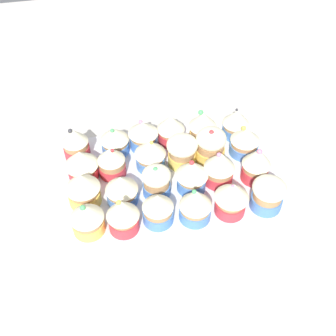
{
  "coord_description": "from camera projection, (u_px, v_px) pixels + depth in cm",
  "views": [
    {
      "loc": [
        11.55,
        55.08,
        64.52
      ],
      "look_at": [
        0.0,
        0.0,
        4.2
      ],
      "focal_mm": 44.42,
      "sensor_mm": 36.0,
      "label": 1
    }
  ],
  "objects": [
    {
      "name": "ground_plane",
      "position": [
        168.0,
        187.0,
        0.87
      ],
      "size": [
        180.0,
        180.0,
        3.0
      ],
      "primitive_type": "cube",
      "color": "beige"
    },
    {
      "name": "baking_tray",
      "position": [
        168.0,
        180.0,
        0.85
      ],
      "size": [
        44.45,
        30.99,
        1.2
      ],
      "color": "silver",
      "rests_on": "ground_plane"
    },
    {
      "name": "cupcake_0",
      "position": [
        236.0,
        123.0,
        0.91
      ],
      "size": [
        5.93,
        5.93,
        7.0
      ],
      "color": "#477AC6",
      "rests_on": "baking_tray"
    },
    {
      "name": "cupcake_1",
      "position": [
        203.0,
        126.0,
        0.9
      ],
      "size": [
        6.15,
        6.15,
        7.84
      ],
      "color": "#EFC651",
      "rests_on": "baking_tray"
    },
    {
      "name": "cupcake_2",
      "position": [
        171.0,
        129.0,
        0.89
      ],
      "size": [
        6.02,
        6.02,
        7.08
      ],
      "color": "#D1333D",
      "rests_on": "baking_tray"
    },
    {
      "name": "cupcake_3",
      "position": [
        143.0,
        134.0,
        0.88
      ],
      "size": [
        6.43,
        6.43,
        7.18
      ],
      "color": "#477AC6",
      "rests_on": "baking_tray"
    },
    {
      "name": "cupcake_4",
      "position": [
        115.0,
        140.0,
        0.88
      ],
      "size": [
        6.11,
        6.11,
        6.7
      ],
      "color": "#477AC6",
      "rests_on": "baking_tray"
    },
    {
      "name": "cupcake_5",
      "position": [
        75.0,
        143.0,
        0.86
      ],
      "size": [
        5.47,
        5.47,
        7.78
      ],
      "color": "#D1333D",
      "rests_on": "baking_tray"
    },
    {
      "name": "cupcake_6",
      "position": [
        245.0,
        141.0,
        0.87
      ],
      "size": [
        6.22,
        6.22,
        7.07
      ],
      "color": "#477AC6",
      "rests_on": "baking_tray"
    },
    {
      "name": "cupcake_7",
      "position": [
        211.0,
        144.0,
        0.86
      ],
      "size": [
        6.29,
        6.29,
        8.05
      ],
      "color": "#EFC651",
      "rests_on": "baking_tray"
    },
    {
      "name": "cupcake_8",
      "position": [
        182.0,
        150.0,
        0.85
      ],
      "size": [
        6.38,
        6.38,
        7.16
      ],
      "color": "#EFC651",
      "rests_on": "baking_tray"
    },
    {
      "name": "cupcake_9",
      "position": [
        150.0,
        154.0,
        0.84
      ],
      "size": [
        6.45,
        6.45,
        7.3
      ],
      "color": "#477AC6",
      "rests_on": "baking_tray"
    },
    {
      "name": "cupcake_10",
      "position": [
        111.0,
        161.0,
        0.83
      ],
      "size": [
        5.54,
        5.54,
        7.3
      ],
      "color": "#D1333D",
      "rests_on": "baking_tray"
    },
    {
      "name": "cupcake_11",
      "position": [
        82.0,
        164.0,
        0.82
      ],
      "size": [
        6.75,
        6.75,
        7.0
      ],
      "color": "#D1333D",
      "rests_on": "baking_tray"
    },
    {
      "name": "cupcake_12",
      "position": [
        256.0,
        164.0,
        0.81
      ],
      "size": [
        5.73,
        5.73,
        8.6
      ],
      "color": "#D1333D",
      "rests_on": "baking_tray"
    },
    {
      "name": "cupcake_13",
      "position": [
        219.0,
        167.0,
        0.81
      ],
      "size": [
        6.16,
        6.16,
        8.23
      ],
      "color": "#D1333D",
      "rests_on": "baking_tray"
    },
    {
      "name": "cupcake_14",
      "position": [
        192.0,
        175.0,
        0.8
      ],
      "size": [
        6.37,
        6.37,
        7.7
      ],
      "color": "#477AC6",
      "rests_on": "baking_tray"
    },
    {
      "name": "cupcake_15",
      "position": [
        156.0,
        181.0,
        0.8
      ],
      "size": [
        5.6,
        5.6,
        7.05
      ],
      "color": "#477AC6",
      "rests_on": "baking_tray"
    },
    {
      "name": "cupcake_16",
      "position": [
        122.0,
        189.0,
        0.78
      ],
      "size": [
        6.27,
        6.27,
        6.55
      ],
      "color": "#477AC6",
      "rests_on": "baking_tray"
    },
    {
      "name": "cupcake_17",
      "position": [
        83.0,
        188.0,
        0.78
      ],
      "size": [
        6.59,
        6.59,
        7.63
      ],
      "color": "#EFC651",
      "rests_on": "baking_tray"
    },
    {
      "name": "cupcake_18",
      "position": [
        268.0,
        194.0,
        0.77
      ],
      "size": [
        6.38,
        6.38,
        6.86
      ],
      "color": "#477AC6",
      "rests_on": "baking_tray"
    },
    {
      "name": "cupcake_19",
      "position": [
        232.0,
        197.0,
        0.76
      ],
      "size": [
        6.43,
        6.43,
        7.98
      ],
      "color": "#D1333D",
      "rests_on": "baking_tray"
    },
    {
      "name": "cupcake_20",
      "position": [
        196.0,
        204.0,
        0.75
      ],
      "size": [
        6.07,
        6.07,
        7.79
      ],
      "color": "#477AC6",
      "rests_on": "baking_tray"
    },
    {
      "name": "cupcake_21",
      "position": [
        158.0,
        208.0,
        0.75
      ],
      "size": [
        5.74,
        5.74,
        7.02
      ],
      "color": "#477AC6",
      "rests_on": "baking_tray"
    },
    {
      "name": "cupcake_22",
      "position": [
        123.0,
        215.0,
        0.73
      ],
      "size": [
        5.95,
        5.95,
        8.07
      ],
      "color": "#D1333D",
      "rests_on": "baking_tray"
    },
    {
      "name": "cupcake_23",
      "position": [
        87.0,
        217.0,
        0.73
      ],
      "size": [
        6.12,
        6.12,
        7.59
      ],
      "color": "#EFC651",
      "rests_on": "baking_tray"
    }
  ]
}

